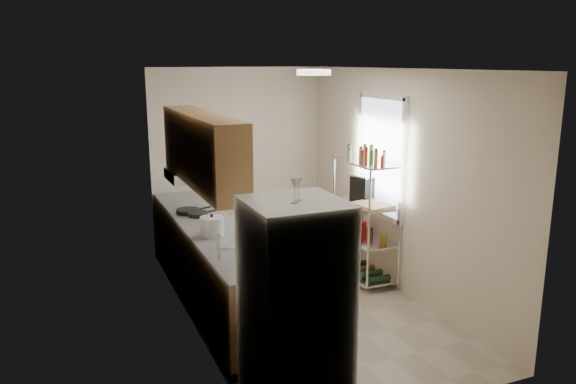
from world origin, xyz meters
name	(u,v)px	position (x,y,z in m)	size (l,w,h in m)	color
room	(301,191)	(0.00, 0.00, 1.30)	(2.52, 4.42, 2.62)	#B1A790
counter_run	(210,263)	(-0.92, 0.44, 0.45)	(0.63, 3.51, 0.90)	#9D6C43
upper_cabinets	(202,149)	(-1.05, 0.10, 1.81)	(0.33, 2.20, 0.72)	#9D6C43
range_hood	(190,175)	(-1.00, 0.90, 1.39)	(0.50, 0.60, 0.12)	#B7BABC
window	(381,156)	(1.23, 0.35, 1.55)	(0.06, 1.00, 1.46)	white
bakers_rack	(366,194)	(1.00, 0.30, 1.11)	(0.45, 0.90, 1.73)	silver
ceiling_dome	(314,72)	(0.00, -0.30, 2.57)	(0.34, 0.34, 0.06)	white
refrigerator	(295,310)	(-0.87, -1.84, 0.85)	(0.70, 0.70, 1.70)	white
wine_glass_a	(299,189)	(-0.84, -1.85, 1.79)	(0.06, 0.06, 0.17)	silver
wine_glass_b	(295,191)	(-0.90, -1.90, 1.79)	(0.07, 0.07, 0.18)	silver
rice_cooker	(212,226)	(-0.99, 0.06, 1.00)	(0.25, 0.25, 0.20)	silver
frying_pan_large	(188,211)	(-1.01, 1.03, 0.92)	(0.29, 0.29, 0.05)	black
frying_pan_small	(198,214)	(-0.94, 0.85, 0.92)	(0.24, 0.24, 0.05)	black
cutting_board	(372,205)	(0.96, 0.09, 1.03)	(0.34, 0.44, 0.03)	tan
espresso_machine	(362,187)	(1.02, 0.43, 1.16)	(0.17, 0.26, 0.30)	black
storage_bag	(360,227)	(1.02, 0.46, 0.64)	(0.10, 0.14, 0.17)	red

